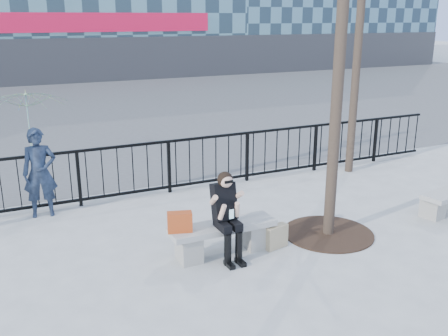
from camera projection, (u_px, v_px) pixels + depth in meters
name	position (u px, v px, depth m)	size (l,w,h in m)	color
ground	(223.00, 253.00, 7.64)	(120.00, 120.00, 0.00)	gray
street_surface	(69.00, 105.00, 20.62)	(60.00, 23.00, 0.01)	#474747
railing	(160.00, 168.00, 10.08)	(14.00, 0.06, 1.10)	black
tree_grate	(328.00, 233.00, 8.33)	(1.50, 1.50, 0.02)	black
bench_main	(223.00, 235.00, 7.56)	(1.65, 0.46, 0.49)	slate
seated_woman	(227.00, 217.00, 7.31)	(0.50, 0.64, 1.34)	black
handbag	(180.00, 222.00, 7.20)	(0.36, 0.17, 0.29)	#A93B14
shopping_bag	(276.00, 237.00, 7.79)	(0.39, 0.14, 0.37)	#C1B088
standing_man	(40.00, 173.00, 8.89)	(0.59, 0.39, 1.62)	black
vendor_umbrella	(29.00, 126.00, 12.29)	(1.95, 1.99, 1.79)	#C9D42F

